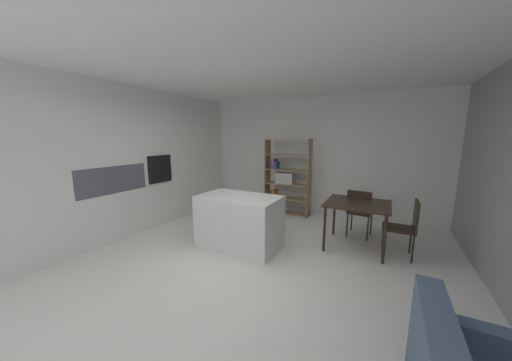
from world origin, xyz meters
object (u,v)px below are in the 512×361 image
Objects in this scene: built_in_oven at (160,169)px; dining_chair_far at (359,209)px; open_bookshelf at (286,177)px; kitchen_island at (239,222)px; dining_table at (357,208)px; dining_chair_window_side at (407,224)px.

built_in_oven is 4.05m from dining_chair_far.
built_in_oven is at bearing 22.61° from dining_chair_far.
dining_chair_far is at bearing -24.37° from open_bookshelf.
open_bookshelf is 1.99× the size of dining_chair_far.
kitchen_island is at bearing 43.38° from dining_chair_far.
open_bookshelf reaches higher than kitchen_island.
dining_chair_far is at bearing 38.50° from kitchen_island.
open_bookshelf is 2.22m from dining_table.
built_in_oven is 3.91m from dining_table.
open_bookshelf is (2.02, 2.02, -0.31)m from built_in_oven.
open_bookshelf is 1.82× the size of dining_table.
built_in_oven reaches higher than dining_table.
kitchen_island is 1.47× the size of dining_chair_window_side.
kitchen_island is at bearing -89.08° from open_bookshelf.
open_bookshelf reaches higher than dining_table.
dining_chair_window_side is (0.72, 0.00, -0.16)m from dining_table.
built_in_oven is 2.20m from kitchen_island.
dining_chair_far is at bearing -124.88° from dining_chair_window_side.
built_in_oven is 0.63× the size of dining_chair_far.
dining_chair_window_side reaches higher than kitchen_island.
dining_table is (3.81, 0.73, -0.50)m from built_in_oven.
built_in_oven is 0.31× the size of open_bookshelf.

